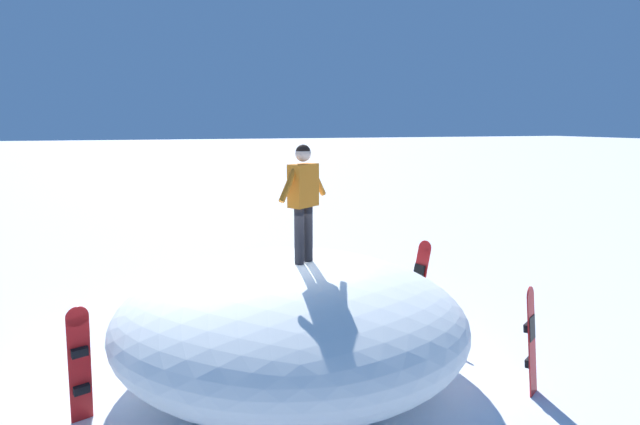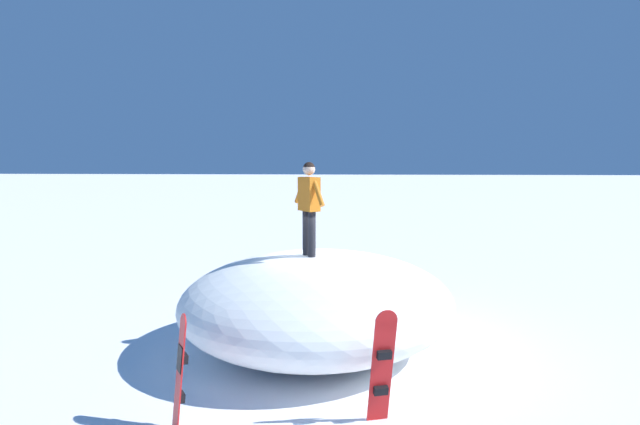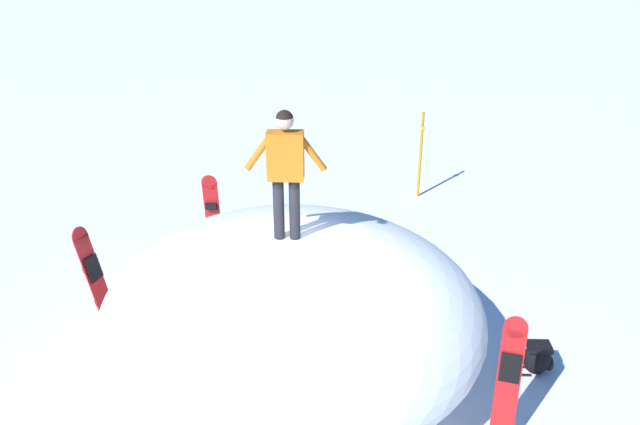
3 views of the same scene
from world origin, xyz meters
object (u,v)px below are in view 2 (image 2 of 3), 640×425
snowboard_secondary_upright (382,365)px  snowboarder_standing (309,200)px  backpack_near (254,297)px  snowboard_primary_upright (311,273)px  snowboard_tertiary_upright (180,371)px

snowboard_secondary_upright → snowboarder_standing: bearing=-64.8°
snowboarder_standing → backpack_near: bearing=-60.6°
snowboard_primary_upright → snowboard_secondary_upright: bearing=104.8°
snowboard_primary_upright → snowboard_secondary_upright: snowboard_secondary_upright is taller
snowboarder_standing → snowboard_tertiary_upright: 3.78m
snowboard_primary_upright → snowboarder_standing: bearing=94.8°
snowboard_tertiary_upright → backpack_near: (0.25, -5.80, -0.57)m
snowboard_primary_upright → snowboard_secondary_upright: (-1.47, 5.58, 0.01)m
snowboard_secondary_upright → backpack_near: (2.86, -5.51, -0.61)m
snowboard_primary_upright → backpack_near: 1.51m
snowboard_tertiary_upright → backpack_near: bearing=-87.5°
snowboarder_standing → snowboard_primary_upright: (0.25, -2.98, -1.97)m
snowboard_primary_upright → backpack_near: bearing=2.9°
snowboard_primary_upright → snowboard_tertiary_upright: snowboard_primary_upright is taller
backpack_near → snowboard_tertiary_upright: bearing=92.5°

